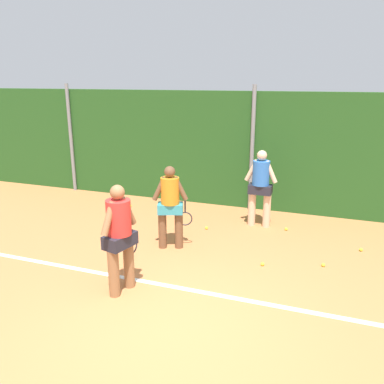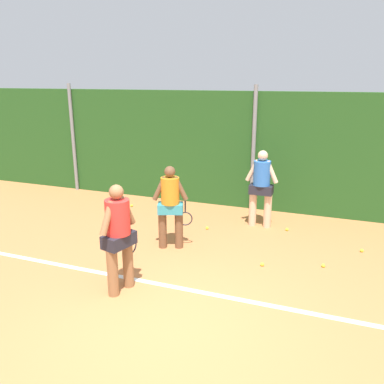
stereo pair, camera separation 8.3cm
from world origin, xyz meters
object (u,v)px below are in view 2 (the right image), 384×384
at_px(tennis_ball_6, 164,211).
at_px(tennis_ball_7, 132,205).
at_px(player_midcourt, 171,203).
at_px(tennis_ball_4, 207,228).
at_px(tennis_ball_0, 262,264).
at_px(tennis_ball_3, 287,229).
at_px(tennis_ball_1, 362,250).
at_px(tennis_ball_2, 323,266).
at_px(player_backcourt_far, 261,185).
at_px(player_foreground_near, 119,233).

xyz_separation_m(tennis_ball_6, tennis_ball_7, (-0.97, 0.08, 0.00)).
distance_m(player_midcourt, tennis_ball_4, 1.50).
bearing_deg(tennis_ball_0, tennis_ball_3, 84.18).
xyz_separation_m(tennis_ball_0, tennis_ball_4, (-1.48, 1.34, 0.00)).
bearing_deg(player_midcourt, tennis_ball_6, 98.47).
distance_m(tennis_ball_0, tennis_ball_1, 2.10).
bearing_deg(tennis_ball_3, tennis_ball_0, -95.82).
bearing_deg(tennis_ball_7, tennis_ball_2, -20.77).
distance_m(player_midcourt, tennis_ball_0, 2.05).
xyz_separation_m(tennis_ball_3, tennis_ball_4, (-1.67, -0.53, 0.00)).
height_order(tennis_ball_0, tennis_ball_7, same).
height_order(tennis_ball_0, tennis_ball_3, same).
bearing_deg(tennis_ball_0, tennis_ball_4, 137.78).
distance_m(player_midcourt, player_backcourt_far, 2.26).
bearing_deg(tennis_ball_1, tennis_ball_2, -125.69).
relative_size(player_foreground_near, player_midcourt, 1.05).
bearing_deg(tennis_ball_2, player_backcourt_far, 131.88).
distance_m(tennis_ball_0, tennis_ball_4, 1.99).
height_order(tennis_ball_1, tennis_ball_6, same).
xyz_separation_m(tennis_ball_0, tennis_ball_2, (1.02, 0.33, 0.00)).
xyz_separation_m(tennis_ball_2, tennis_ball_6, (-3.87, 1.75, 0.00)).
xyz_separation_m(tennis_ball_0, tennis_ball_6, (-2.85, 2.08, 0.00)).
bearing_deg(tennis_ball_4, tennis_ball_0, -42.22).
height_order(player_foreground_near, player_midcourt, player_foreground_near).
bearing_deg(player_foreground_near, tennis_ball_4, 5.21).
distance_m(player_backcourt_far, tennis_ball_3, 1.13).
relative_size(tennis_ball_0, tennis_ball_2, 1.00).
bearing_deg(tennis_ball_1, tennis_ball_6, 169.64).
relative_size(tennis_ball_2, tennis_ball_4, 1.00).
xyz_separation_m(tennis_ball_1, tennis_ball_2, (-0.66, -0.92, 0.00)).
bearing_deg(tennis_ball_7, tennis_ball_3, -4.25).
bearing_deg(tennis_ball_1, tennis_ball_7, 170.58).
distance_m(tennis_ball_1, tennis_ball_7, 5.57).
bearing_deg(tennis_ball_4, tennis_ball_7, 160.53).
relative_size(tennis_ball_6, tennis_ball_7, 1.00).
bearing_deg(tennis_ball_4, tennis_ball_2, -21.96).
relative_size(player_foreground_near, tennis_ball_3, 26.09).
bearing_deg(tennis_ball_0, tennis_ball_6, 143.82).
relative_size(player_foreground_near, tennis_ball_2, 26.09).
height_order(player_backcourt_far, tennis_ball_2, player_backcourt_far).
height_order(player_midcourt, tennis_ball_6, player_midcourt).
bearing_deg(tennis_ball_0, tennis_ball_2, 18.02).
height_order(player_foreground_near, tennis_ball_4, player_foreground_near).
xyz_separation_m(tennis_ball_3, tennis_ball_7, (-4.01, 0.30, 0.00)).
xyz_separation_m(player_midcourt, tennis_ball_2, (2.86, 0.15, -0.88)).
bearing_deg(tennis_ball_7, player_backcourt_far, -3.57).
bearing_deg(tennis_ball_1, tennis_ball_4, 178.46).
height_order(tennis_ball_0, tennis_ball_1, same).
distance_m(player_foreground_near, tennis_ball_0, 2.66).
bearing_deg(tennis_ball_2, tennis_ball_4, 158.04).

